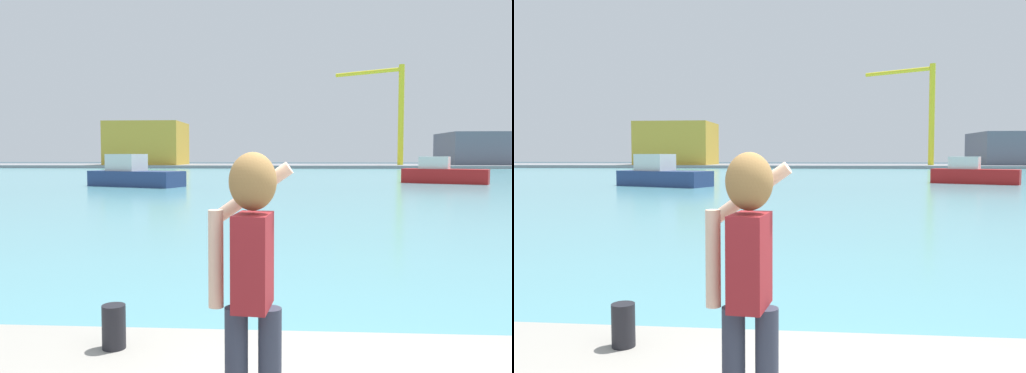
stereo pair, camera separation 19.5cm
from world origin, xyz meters
TOP-DOWN VIEW (x-y plane):
  - ground_plane at (0.00, 50.00)m, footprint 220.00×220.00m
  - harbor_water at (0.00, 52.00)m, footprint 140.00×100.00m
  - far_shore_dock at (0.00, 92.00)m, footprint 140.00×20.00m
  - person_photographer at (-0.78, 0.06)m, footprint 0.53×0.56m
  - harbor_bollard at (-2.12, 1.45)m, footprint 0.21×0.21m
  - boat_moored at (-11.57, 32.60)m, footprint 7.28×4.78m
  - boat_moored_2 at (11.62, 37.97)m, footprint 6.55×4.35m
  - warehouse_left at (-26.61, 89.63)m, footprint 13.34×11.55m
  - warehouse_right at (34.09, 93.79)m, footprint 11.61×13.32m
  - port_crane at (17.84, 89.26)m, footprint 11.47×7.25m

SIDE VIEW (x-z plane):
  - ground_plane at x=0.00m, z-range 0.00..0.00m
  - harbor_water at x=0.00m, z-range 0.00..0.02m
  - far_shore_dock at x=0.00m, z-range 0.00..0.51m
  - harbor_bollard at x=-2.12m, z-range 0.51..0.90m
  - boat_moored_2 at x=11.62m, z-range -0.27..1.84m
  - boat_moored at x=-11.57m, z-range -0.32..1.97m
  - person_photographer at x=-0.78m, z-range 0.70..2.44m
  - warehouse_right at x=34.09m, z-range 0.51..6.38m
  - warehouse_left at x=-26.61m, z-range 0.51..8.29m
  - port_crane at x=17.84m, z-range 2.59..20.21m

